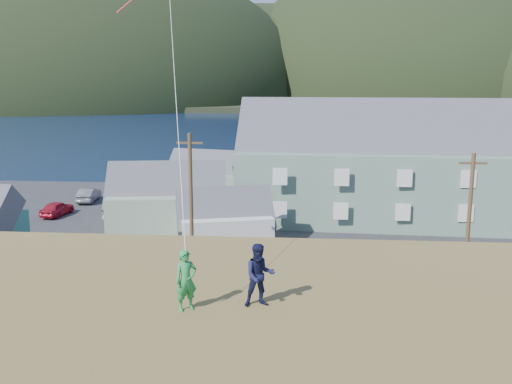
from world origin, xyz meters
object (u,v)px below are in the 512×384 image
at_px(shed_palegreen_near, 167,201).
at_px(shed_white, 225,221).
at_px(lodge, 451,166).
at_px(kite_flyer_navy, 260,275).
at_px(kite_flyer_green, 186,280).
at_px(shed_palegreen_far, 212,176).
at_px(wharf, 232,174).

height_order(shed_palegreen_near, shed_white, shed_palegreen_near).
bearing_deg(shed_palegreen_near, lodge, 4.02).
xyz_separation_m(shed_palegreen_near, kite_flyer_navy, (10.19, -32.31, 5.32)).
bearing_deg(kite_flyer_green, shed_white, 63.23).
bearing_deg(kite_flyer_green, kite_flyer_navy, -20.10).
bearing_deg(kite_flyer_green, shed_palegreen_near, 71.75).
distance_m(lodge, shed_palegreen_far, 24.42).
bearing_deg(lodge, shed_white, -149.80).
height_order(shed_palegreen_far, kite_flyer_navy, kite_flyer_navy).
height_order(kite_flyer_green, kite_flyer_navy, kite_flyer_navy).
bearing_deg(shed_palegreen_far, wharf, 100.86).
bearing_deg(shed_white, wharf, 81.07).
bearing_deg(shed_palegreen_far, shed_palegreen_near, -83.28).
bearing_deg(shed_palegreen_near, kite_flyer_navy, -80.53).
distance_m(shed_palegreen_near, shed_palegreen_far, 13.55).
distance_m(lodge, kite_flyer_green, 41.29).
bearing_deg(lodge, kite_flyer_green, -110.06).
xyz_separation_m(wharf, kite_flyer_green, (6.14, -59.17, 7.52)).
bearing_deg(shed_white, shed_palegreen_near, 125.34).
height_order(wharf, kite_flyer_navy, kite_flyer_navy).
relative_size(wharf, kite_flyer_green, 16.85).
distance_m(lodge, kite_flyer_navy, 40.25).
height_order(shed_white, kite_flyer_navy, kite_flyer_navy).
xyz_separation_m(shed_white, kite_flyer_green, (2.89, -28.14, 5.76)).
distance_m(wharf, shed_palegreen_far, 13.18).
xyz_separation_m(lodge, shed_white, (-18.96, -9.79, -2.90)).
bearing_deg(shed_palegreen_far, kite_flyer_navy, -65.81).
height_order(shed_palegreen_far, kite_flyer_green, kite_flyer_green).
xyz_separation_m(shed_palegreen_near, kite_flyer_green, (8.39, -32.71, 5.28)).
height_order(lodge, kite_flyer_navy, lodge).
distance_m(wharf, lodge, 31.09).
relative_size(lodge, shed_palegreen_far, 3.69).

